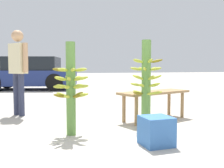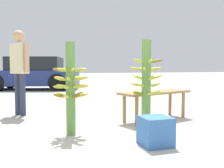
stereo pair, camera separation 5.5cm
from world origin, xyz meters
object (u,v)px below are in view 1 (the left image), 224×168
Objects in this scene: market_bench at (154,95)px; parked_car at (30,74)px; banana_stalk_left at (71,87)px; produce_crate at (156,131)px; vendor_person at (18,64)px; banana_stalk_center at (146,83)px.

parked_car is at bearing 88.64° from market_bench.
banana_stalk_left reaches higher than market_bench.
produce_crate is at bearing -134.40° from market_bench.
parked_car is at bearing 92.86° from banana_stalk_left.
banana_stalk_left is 1.92m from vendor_person.
banana_stalk_center is 0.77m from market_bench.
banana_stalk_center is 0.81× the size of vendor_person.
market_bench is at bearing 62.07° from produce_crate.
parked_car reaches higher than banana_stalk_center.
parked_car is 8.76m from produce_crate.
parked_car reaches higher than banana_stalk_left.
market_bench is (0.45, 0.56, -0.26)m from banana_stalk_center.
market_bench is at bearing 26.41° from vendor_person.
banana_stalk_center is 0.32× the size of parked_car.
vendor_person is at bearing -166.28° from parked_car.
vendor_person is (-0.72, 1.75, 0.33)m from banana_stalk_left.
banana_stalk_left is 0.88× the size of market_bench.
banana_stalk_left is at bearing 177.76° from banana_stalk_center.
banana_stalk_center reaches higher than market_bench.
banana_stalk_center is at bearing -152.25° from parked_car.
banana_stalk_left is at bearing -160.34° from parked_car.
banana_stalk_center is 2.60m from vendor_person.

